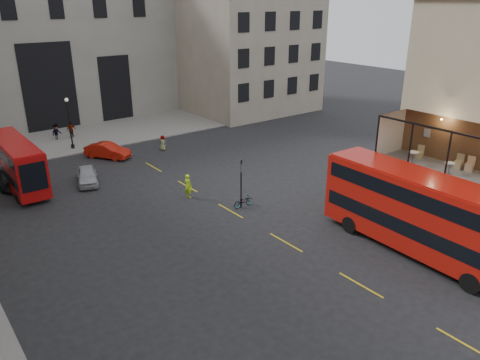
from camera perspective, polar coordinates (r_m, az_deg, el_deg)
ground at (r=28.34m, az=17.07°, el=-10.77°), size 140.00×140.00×0.00m
host_frontage at (r=32.40m, az=24.33°, el=-3.12°), size 3.00×11.00×4.50m
cafe_floor at (r=31.60m, az=24.96°, el=0.69°), size 3.00×10.00×0.10m
gateway at (r=63.28m, az=-24.12°, el=14.83°), size 35.00×10.60×18.00m
building_right at (r=66.88m, az=-0.26°, el=17.72°), size 16.60×18.60×20.00m
pavement_far at (r=55.11m, az=-21.03°, el=4.58°), size 40.00×12.00×0.12m
traffic_light_near at (r=34.04m, az=0.13°, el=0.34°), size 0.16×0.20×3.80m
street_lamp_b at (r=50.81m, az=-20.00°, el=6.12°), size 0.36×0.36×5.33m
bus_near at (r=29.92m, az=21.00°, el=-3.44°), size 3.23×12.58×4.99m
bus_far at (r=42.16m, az=-25.59°, el=2.09°), size 2.33×9.93×3.96m
car_a at (r=41.27m, az=-18.14°, el=0.49°), size 2.73×4.28×1.36m
car_b at (r=47.37m, az=-15.85°, el=3.47°), size 3.78×4.61×1.48m
car_c at (r=43.32m, az=-26.56°, el=0.27°), size 2.26×4.98×1.42m
bicycle at (r=34.95m, az=0.41°, el=-2.60°), size 1.68×0.63×0.87m
cyclist at (r=36.61m, az=-6.35°, el=-0.72°), size 0.60×0.78×1.91m
pedestrian_a at (r=42.11m, az=-26.27°, el=-0.17°), size 0.89×0.78×1.52m
pedestrian_b at (r=55.03m, az=-21.47°, el=5.43°), size 1.37×1.15×1.84m
pedestrian_c at (r=55.24m, az=-19.90°, el=5.75°), size 1.23×0.83×1.94m
pedestrian_d at (r=48.60m, az=-9.40°, el=4.50°), size 0.70×0.87×1.55m
cafe_table_mid at (r=31.04m, az=24.16°, el=1.52°), size 0.59×0.59×0.73m
cafe_table_far at (r=32.00m, az=20.35°, el=2.77°), size 0.67×0.67×0.84m
cafe_chair_b at (r=32.21m, az=26.18°, el=1.48°), size 0.54×0.54×0.93m
cafe_chair_c at (r=32.39m, az=25.07°, el=1.77°), size 0.51×0.51×0.92m
cafe_chair_d at (r=33.43m, az=21.02°, el=2.93°), size 0.52×0.52×0.88m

